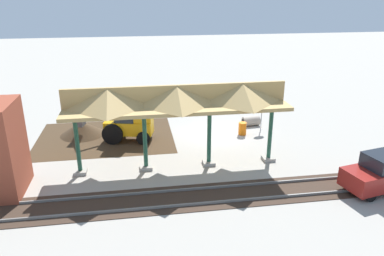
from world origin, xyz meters
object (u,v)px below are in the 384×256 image
(concrete_pipe, at_px, (251,121))
(traffic_barrel, at_px, (242,129))
(backhoe, at_px, (127,123))
(distant_parked_car, at_px, (384,172))
(stop_sign, at_px, (262,108))

(concrete_pipe, distance_m, traffic_barrel, 2.07)
(backhoe, distance_m, traffic_barrel, 8.14)
(concrete_pipe, xyz_separation_m, traffic_barrel, (1.17, 1.70, 0.09))
(concrete_pipe, height_order, distant_parked_car, distant_parked_car)
(concrete_pipe, bearing_deg, stop_sign, 113.31)
(stop_sign, bearing_deg, concrete_pipe, -66.69)
(backhoe, distance_m, concrete_pipe, 9.44)
(stop_sign, relative_size, concrete_pipe, 1.72)
(stop_sign, xyz_separation_m, concrete_pipe, (0.44, -1.02, -1.32))
(stop_sign, height_order, distant_parked_car, stop_sign)
(stop_sign, relative_size, distant_parked_car, 0.52)
(stop_sign, height_order, backhoe, backhoe)
(traffic_barrel, bearing_deg, backhoe, -1.37)
(concrete_pipe, height_order, traffic_barrel, traffic_barrel)
(concrete_pipe, distance_m, distant_parked_car, 11.04)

